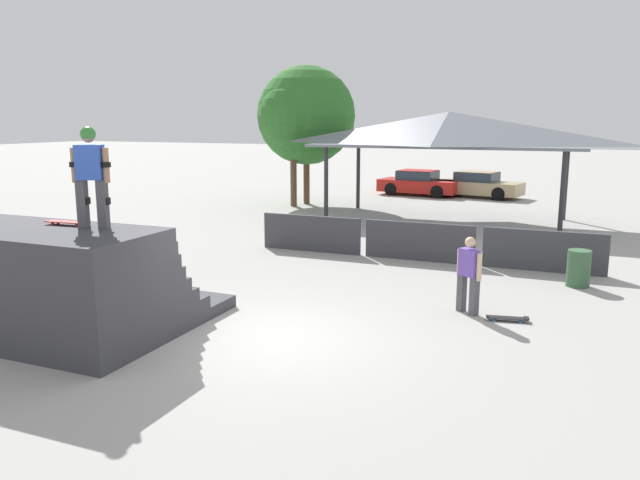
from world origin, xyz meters
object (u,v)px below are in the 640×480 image
skater_on_deck (90,170)px  tree_far_back (293,117)px  bystander_walking (469,271)px  tree_beside_pavilion (306,116)px  skateboard_on_deck (69,222)px  parked_car_tan (478,185)px  trash_bin (579,268)px  skateboard_on_ground (509,318)px  parked_car_red (419,183)px

skater_on_deck → tree_far_back: 17.33m
bystander_walking → tree_beside_pavilion: (-9.65, 13.83, 3.12)m
skateboard_on_deck → parked_car_tan: size_ratio=0.19×
bystander_walking → trash_bin: bystander_walking is taller
skateboard_on_ground → tree_beside_pavilion: (-10.48, 14.03, 3.92)m
skateboard_on_deck → skateboard_on_ground: size_ratio=1.05×
skater_on_deck → parked_car_red: (0.02, 22.99, -2.35)m
skater_on_deck → parked_car_red: 23.11m
bystander_walking → tree_beside_pavilion: 17.15m
skateboard_on_ground → trash_bin: bearing=59.6°
bystander_walking → tree_far_back: tree_far_back is taller
bystander_walking → tree_far_back: (-9.86, 12.88, 3.06)m
tree_beside_pavilion → tree_far_back: (-0.21, -0.94, -0.06)m
bystander_walking → tree_far_back: size_ratio=0.28×
skateboard_on_deck → tree_far_back: size_ratio=0.16×
tree_beside_pavilion → parked_car_tan: (6.86, 5.54, -3.38)m
skater_on_deck → trash_bin: 10.71m
skateboard_on_deck → parked_car_tan: 23.56m
skater_on_deck → skateboard_on_ground: (6.56, 3.71, -2.89)m
skateboard_on_ground → parked_car_red: 20.36m
tree_beside_pavilion → tree_far_back: bearing=-102.5°
trash_bin → parked_car_tan: parked_car_tan is taller
skateboard_on_ground → trash_bin: trash_bin is taller
tree_beside_pavilion → parked_car_tan: bearing=38.9°
skateboard_on_ground → tree_beside_pavilion: tree_beside_pavilion is taller
skater_on_deck → parked_car_tan: (2.95, 23.29, -2.35)m
trash_bin → tree_beside_pavilion: bearing=137.2°
tree_far_back → parked_car_red: bearing=56.2°
tree_far_back → skater_on_deck: bearing=-76.2°
parked_car_tan → trash_bin: bearing=-62.0°
bystander_walking → tree_far_back: 16.51m
tree_far_back → parked_car_red: tree_far_back is taller
bystander_walking → tree_beside_pavilion: size_ratio=0.25×
skater_on_deck → parked_car_tan: size_ratio=0.39×
skateboard_on_deck → bystander_walking: bearing=27.7°
tree_beside_pavilion → trash_bin: size_ratio=7.27×
skater_on_deck → parked_car_tan: 23.59m
skater_on_deck → skateboard_on_deck: skater_on_deck is taller
skateboard_on_ground → tree_far_back: size_ratio=0.15×
bystander_walking → skateboard_on_deck: bearing=65.1°
skateboard_on_deck → tree_beside_pavilion: bearing=96.9°
skater_on_deck → parked_car_tan: skater_on_deck is taller
bystander_walking → parked_car_red: (-5.71, 19.07, -0.26)m
skateboard_on_deck → skateboard_on_ground: bearing=23.4°
parked_car_red → parked_car_tan: 2.94m
tree_beside_pavilion → parked_car_tan: 9.44m
bystander_walking → parked_car_red: bystander_walking is taller
skateboard_on_deck → tree_far_back: (-3.51, 16.76, 1.90)m
skater_on_deck → tree_beside_pavilion: bearing=86.3°
skateboard_on_ground → parked_car_red: (-6.54, 19.28, 0.54)m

